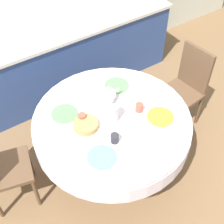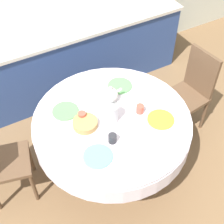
# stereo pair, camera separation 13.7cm
# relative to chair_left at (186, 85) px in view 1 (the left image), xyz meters

# --- Properties ---
(ground_plane) EXTENTS (12.00, 12.00, 0.00)m
(ground_plane) POSITION_rel_chair_left_xyz_m (-1.05, -0.12, -0.53)
(ground_plane) COLOR brown
(kitchen_counter) EXTENTS (3.24, 0.64, 0.89)m
(kitchen_counter) POSITION_rel_chair_left_xyz_m (-1.05, 1.27, -0.08)
(kitchen_counter) COLOR #2D4784
(kitchen_counter) RESTS_ON ground_plane
(dining_table) EXTENTS (1.43, 1.43, 0.75)m
(dining_table) POSITION_rel_chair_left_xyz_m (-1.05, -0.12, 0.10)
(dining_table) COLOR tan
(dining_table) RESTS_ON ground_plane
(chair_left) EXTENTS (0.44, 0.44, 0.97)m
(chair_left) POSITION_rel_chair_left_xyz_m (0.00, 0.00, 0.00)
(chair_left) COLOR brown
(chair_left) RESTS_ON ground_plane
(plate_near_left) EXTENTS (0.24, 0.24, 0.01)m
(plate_near_left) POSITION_rel_chair_left_xyz_m (-1.36, -0.43, 0.22)
(plate_near_left) COLOR #60BCB7
(plate_near_left) RESTS_ON dining_table
(cup_near_left) EXTENTS (0.07, 0.07, 0.08)m
(cup_near_left) POSITION_rel_chair_left_xyz_m (-1.18, -0.35, 0.26)
(cup_near_left) COLOR #28282D
(cup_near_left) RESTS_ON dining_table
(plate_near_right) EXTENTS (0.24, 0.24, 0.01)m
(plate_near_right) POSITION_rel_chair_left_xyz_m (-0.69, -0.35, 0.22)
(plate_near_right) COLOR yellow
(plate_near_right) RESTS_ON dining_table
(cup_near_right) EXTENTS (0.07, 0.07, 0.08)m
(cup_near_right) POSITION_rel_chair_left_xyz_m (-0.80, -0.18, 0.26)
(cup_near_right) COLOR #CC4C3D
(cup_near_right) RESTS_ON dining_table
(plate_far_left) EXTENTS (0.24, 0.24, 0.01)m
(plate_far_left) POSITION_rel_chair_left_xyz_m (-1.38, 0.15, 0.22)
(plate_far_left) COLOR #5BA85B
(plate_far_left) RESTS_ON dining_table
(cup_far_left) EXTENTS (0.07, 0.07, 0.08)m
(cup_far_left) POSITION_rel_chair_left_xyz_m (-1.29, -0.01, 0.26)
(cup_far_left) COLOR #CC4C3D
(cup_far_left) RESTS_ON dining_table
(plate_far_right) EXTENTS (0.24, 0.24, 0.01)m
(plate_far_right) POSITION_rel_chair_left_xyz_m (-0.78, 0.21, 0.22)
(plate_far_right) COLOR #5BA85B
(plate_far_right) RESTS_ON dining_table
(cup_far_right) EXTENTS (0.07, 0.07, 0.08)m
(cup_far_right) POSITION_rel_chair_left_xyz_m (-0.96, 0.12, 0.26)
(cup_far_right) COLOR white
(cup_far_right) RESTS_ON dining_table
(coffee_carafe) EXTENTS (0.12, 0.12, 0.26)m
(coffee_carafe) POSITION_rel_chair_left_xyz_m (-1.07, -0.14, 0.33)
(coffee_carafe) COLOR #B2B2B7
(coffee_carafe) RESTS_ON dining_table
(teapot) EXTENTS (0.18, 0.13, 0.18)m
(teapot) POSITION_rel_chair_left_xyz_m (-0.95, 0.08, 0.30)
(teapot) COLOR silver
(teapot) RESTS_ON dining_table
(bread_basket) EXTENTS (0.22, 0.22, 0.06)m
(bread_basket) POSITION_rel_chair_left_xyz_m (-1.30, -0.09, 0.25)
(bread_basket) COLOR #AD844C
(bread_basket) RESTS_ON dining_table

